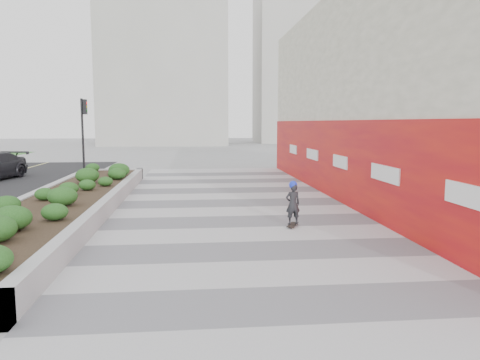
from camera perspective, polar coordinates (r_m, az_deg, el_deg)
The scene contains 9 objects.
ground at distance 9.12m, azimuth 3.45°, elevation -11.66°, with size 160.00×160.00×0.00m, color gray.
walkway at distance 11.97m, azimuth 1.14°, elevation -7.07°, with size 8.00×36.00×0.01m, color #A8A8AD.
building at distance 19.44m, azimuth 20.07°, elevation 9.72°, with size 6.04×24.08×8.00m.
planter at distance 16.25m, azimuth -20.32°, elevation -2.27°, with size 3.00×18.00×0.90m.
traffic_signal_near at distance 26.67m, azimuth -18.52°, elevation 6.32°, with size 0.33×0.28×4.20m.
distant_bldg_north_l at distance 64.02m, azimuth -9.22°, elevation 13.29°, with size 16.00×12.00×20.00m, color #ADAAA3.
distant_bldg_north_r at distance 71.05m, azimuth 7.85°, elevation 14.31°, with size 14.00×10.00×24.00m, color #ADAAA3.
manhole_cover at distance 12.04m, azimuth 3.52°, elevation -7.01°, with size 0.44×0.44×0.01m, color #595654.
skateboarder at distance 13.17m, azimuth 6.46°, elevation -2.86°, with size 0.48×0.74×1.31m.
Camera 1 is at (-1.41, -8.53, 2.92)m, focal length 35.00 mm.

